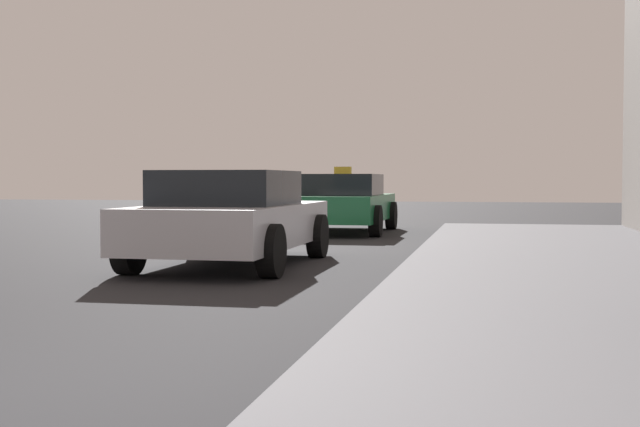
{
  "coord_description": "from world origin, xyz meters",
  "views": [
    {
      "loc": [
        3.05,
        -3.04,
        1.15
      ],
      "look_at": [
        1.54,
        4.15,
        0.85
      ],
      "focal_mm": 46.2,
      "sensor_mm": 36.0,
      "label": 1
    }
  ],
  "objects": [
    {
      "name": "car_silver",
      "position": [
        -0.36,
        7.46,
        0.65
      ],
      "size": [
        2.0,
        4.08,
        1.27
      ],
      "color": "#B7B7BF",
      "rests_on": "ground_plane"
    },
    {
      "name": "car_green",
      "position": [
        -0.1,
        14.58,
        0.65
      ],
      "size": [
        1.96,
        4.1,
        1.43
      ],
      "color": "#196638",
      "rests_on": "ground_plane"
    }
  ]
}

